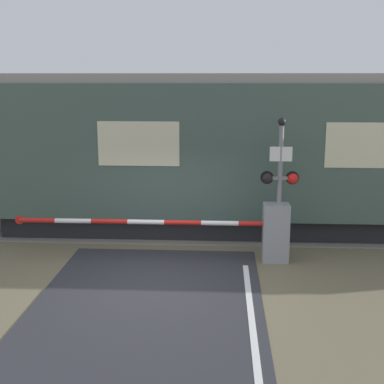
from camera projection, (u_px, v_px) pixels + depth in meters
name	position (u px, v px, depth m)	size (l,w,h in m)	color
ground_plane	(156.00, 281.00, 11.27)	(80.00, 80.00, 0.00)	#6B6047
track_bed	(173.00, 227.00, 15.22)	(36.00, 3.20, 0.13)	slate
train	(352.00, 153.00, 14.48)	(20.36, 3.03, 4.30)	black
crossing_barrier	(254.00, 231.00, 12.37)	(6.44, 0.44, 1.37)	gray
signal_post	(280.00, 180.00, 12.25)	(0.88, 0.26, 3.32)	gray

